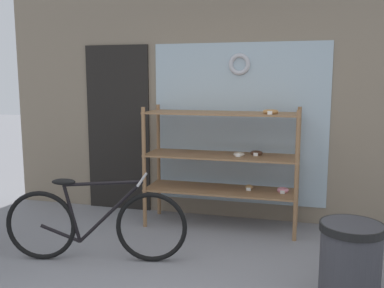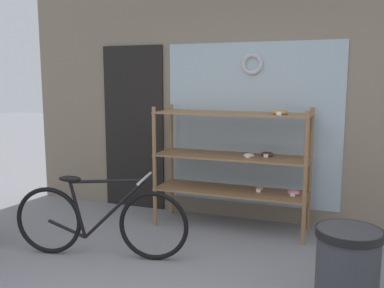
# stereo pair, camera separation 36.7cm
# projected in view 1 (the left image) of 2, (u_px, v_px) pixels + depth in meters

# --- Properties ---
(storefront_facade) EXTENTS (5.62, 0.13, 3.89)m
(storefront_facade) POSITION_uv_depth(u_px,v_px,m) (221.00, 61.00, 5.06)
(storefront_facade) COLOR gray
(storefront_facade) RESTS_ON ground_plane
(display_case) EXTENTS (1.72, 0.53, 1.37)m
(display_case) POSITION_uv_depth(u_px,v_px,m) (224.00, 156.00, 4.81)
(display_case) COLOR #8E6642
(display_case) RESTS_ON ground_plane
(bicycle) EXTENTS (1.67, 0.52, 0.79)m
(bicycle) POSITION_uv_depth(u_px,v_px,m) (95.00, 224.00, 3.95)
(bicycle) COLOR black
(bicycle) RESTS_ON ground_plane
(trash_bin) EXTENTS (0.47, 0.47, 0.61)m
(trash_bin) POSITION_uv_depth(u_px,v_px,m) (350.00, 259.00, 3.22)
(trash_bin) COLOR #38383D
(trash_bin) RESTS_ON ground_plane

